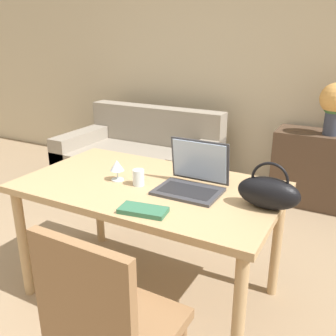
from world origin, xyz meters
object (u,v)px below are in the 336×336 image
(chair, at_px, (108,325))
(handbag, at_px, (269,192))
(drinking_glass, at_px, (139,177))
(flower_vase, at_px, (335,103))
(laptop, at_px, (193,177))
(couch, at_px, (141,162))
(wine_glass, at_px, (117,166))

(chair, xyz_separation_m, handbag, (0.37, 0.82, 0.31))
(drinking_glass, bearing_deg, flower_vase, 66.57)
(flower_vase, bearing_deg, laptop, -106.38)
(couch, relative_size, handbag, 5.13)
(handbag, bearing_deg, flower_vase, 86.86)
(couch, height_order, drinking_glass, drinking_glass)
(handbag, relative_size, flower_vase, 0.67)
(couch, bearing_deg, laptop, -48.45)
(couch, height_order, handbag, handbag)
(laptop, height_order, drinking_glass, laptop)
(handbag, bearing_deg, wine_glass, -177.18)
(laptop, relative_size, flower_vase, 0.75)
(chair, relative_size, wine_glass, 7.59)
(handbag, bearing_deg, couch, 138.92)
(drinking_glass, distance_m, wine_glass, 0.16)
(flower_vase, bearing_deg, handbag, -93.14)
(chair, height_order, couch, chair)
(couch, bearing_deg, wine_glass, -61.92)
(wine_glass, bearing_deg, drinking_glass, -2.73)
(couch, xyz_separation_m, flower_vase, (1.78, 0.39, 0.72))
(couch, xyz_separation_m, drinking_glass, (0.96, -1.51, 0.52))
(drinking_glass, relative_size, handbag, 0.30)
(chair, xyz_separation_m, wine_glass, (-0.50, 0.78, 0.31))
(laptop, bearing_deg, drinking_glass, -160.94)
(chair, distance_m, wine_glass, 0.98)
(couch, distance_m, drinking_glass, 1.86)
(handbag, height_order, flower_vase, flower_vase)
(laptop, bearing_deg, wine_glass, -168.05)
(couch, xyz_separation_m, handbag, (1.68, -1.46, 0.56))
(chair, relative_size, drinking_glass, 10.15)
(chair, relative_size, flower_vase, 2.04)
(wine_glass, bearing_deg, chair, -57.25)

